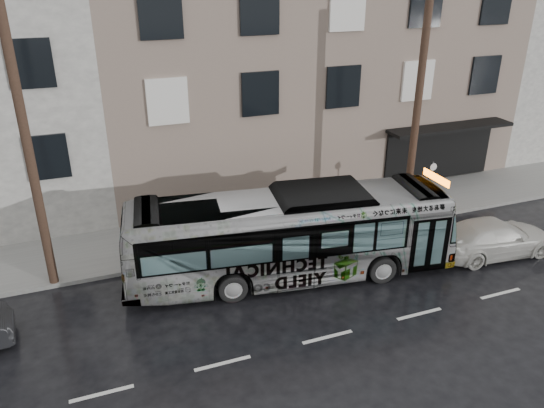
{
  "coord_description": "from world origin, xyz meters",
  "views": [
    {
      "loc": [
        -5.99,
        -13.71,
        10.0
      ],
      "look_at": [
        0.14,
        2.5,
        2.17
      ],
      "focal_mm": 35.0,
      "sensor_mm": 36.0,
      "label": 1
    }
  ],
  "objects": [
    {
      "name": "ground",
      "position": [
        0.0,
        0.0,
        0.0
      ],
      "size": [
        120.0,
        120.0,
        0.0
      ],
      "primitive_type": "plane",
      "color": "black",
      "rests_on": "ground"
    },
    {
      "name": "utility_pole_front",
      "position": [
        6.5,
        3.3,
        4.65
      ],
      "size": [
        0.3,
        0.3,
        9.0
      ],
      "primitive_type": "cylinder",
      "color": "#412B20",
      "rests_on": "sidewalk"
    },
    {
      "name": "bus",
      "position": [
        0.26,
        1.11,
        1.57
      ],
      "size": [
        11.56,
        4.19,
        3.15
      ],
      "primitive_type": "imported",
      "rotation": [
        0.0,
        0.0,
        1.43
      ],
      "color": "#B2B2B2",
      "rests_on": "ground"
    },
    {
      "name": "sidewalk",
      "position": [
        0.0,
        4.9,
        0.07
      ],
      "size": [
        90.0,
        3.6,
        0.15
      ],
      "primitive_type": "cube",
      "color": "gray",
      "rests_on": "ground"
    },
    {
      "name": "utility_pole_rear",
      "position": [
        -7.5,
        3.3,
        4.65
      ],
      "size": [
        0.3,
        0.3,
        9.0
      ],
      "primitive_type": "cylinder",
      "color": "#412B20",
      "rests_on": "sidewalk"
    },
    {
      "name": "building_taupe",
      "position": [
        5.0,
        12.7,
        5.5
      ],
      "size": [
        20.0,
        12.0,
        11.0
      ],
      "primitive_type": "cube",
      "color": "#7C695F",
      "rests_on": "ground"
    },
    {
      "name": "white_sedan",
      "position": [
        8.02,
        -0.22,
        0.68
      ],
      "size": [
        4.84,
        2.25,
        1.37
      ],
      "primitive_type": "imported",
      "rotation": [
        0.0,
        0.0,
        1.5
      ],
      "color": "beige",
      "rests_on": "ground"
    },
    {
      "name": "sign_post",
      "position": [
        7.6,
        3.3,
        1.35
      ],
      "size": [
        0.06,
        0.06,
        2.4
      ],
      "primitive_type": "cylinder",
      "color": "slate",
      "rests_on": "sidewalk"
    }
  ]
}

